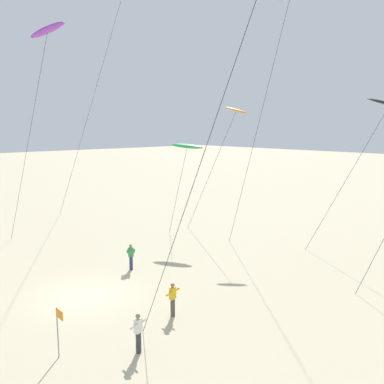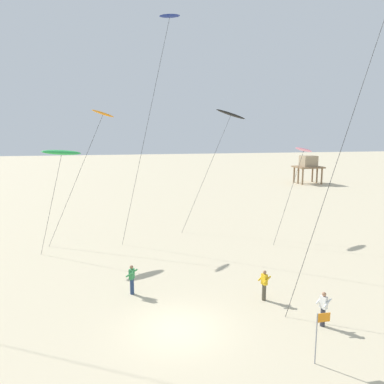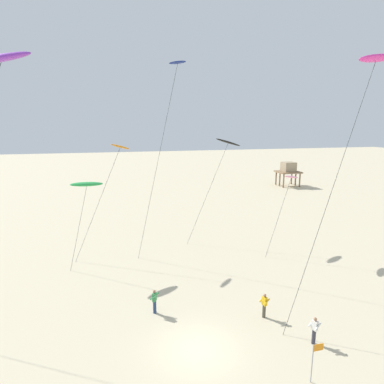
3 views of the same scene
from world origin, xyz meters
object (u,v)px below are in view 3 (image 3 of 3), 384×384
Objects in this scene: kite_black at (228,143)px; stilt_house at (288,169)px; kite_green at (87,184)px; kite_purple at (1,60)px; kite_orange at (119,149)px; kite_flyer_furthest at (314,330)px; kite_pink at (291,178)px; kite_navy at (176,69)px; kite_magenta at (376,60)px; kite_flyer_nearest at (264,305)px; kite_flyer_middle at (155,301)px; marker_flag at (315,355)px.

kite_black is 34.55m from stilt_house.
kite_green is 13.37m from kite_purple.
kite_orange is 6.43× the size of kite_flyer_furthest.
kite_pink is 0.43× the size of kite_navy.
kite_purple reaches higher than kite_black.
kite_magenta is 1.52× the size of kite_black.
kite_magenta is at bearing -43.37° from kite_orange.
kite_flyer_furthest is (1.61, -3.12, 0.00)m from kite_flyer_nearest.
kite_green is 4.64× the size of kite_flyer_middle.
kite_pink is 13.87m from kite_flyer_nearest.
kite_flyer_nearest is at bearing -126.33° from kite_pink.
stilt_house is at bearing 45.82° from kite_purple.
kite_navy is at bearing -155.61° from kite_black.
stilt_house is (18.88, 41.44, -12.76)m from kite_magenta.
stilt_house is at bearing 61.97° from kite_flyer_furthest.
kite_flyer_nearest is at bearing -100.66° from kite_black.
kite_flyer_middle is (-14.13, -7.62, -6.53)m from kite_pink.
kite_magenta is 21.10m from kite_orange.
marker_flag is at bearing -123.71° from kite_flyer_furthest.
stilt_house is (36.49, 30.19, -4.03)m from kite_green.
kite_orange is 6.43× the size of kite_flyer_nearest.
kite_orange is at bearing 97.69° from kite_flyer_middle.
kite_purple is 0.97× the size of kite_magenta.
kite_flyer_nearest is at bearing -58.21° from kite_orange.
kite_navy is 1.65× the size of kite_black.
kite_magenta is 16.51m from kite_flyer_nearest.
kite_flyer_furthest is at bearing -32.21° from kite_flyer_middle.
kite_pink is at bearing -53.26° from kite_black.
kite_pink reaches higher than kite_green.
kite_green is 4.64× the size of kite_flyer_furthest.
kite_magenta is at bearing -95.41° from kite_pink.
kite_flyer_middle is 0.80× the size of marker_flag.
kite_black is 23.27m from marker_flag.
kite_navy is 19.86m from kite_flyer_middle.
kite_purple is 20.35m from kite_flyer_nearest.
kite_purple is at bearing 166.49° from kite_flyer_furthest.
kite_orange is 43.96m from stilt_house.
stilt_house is (17.92, 31.27, -4.03)m from kite_pink.
marker_flag is at bearing -24.24° from kite_purple.
stilt_house reaches higher than kite_flyer_furthest.
kite_purple is 9.69× the size of kite_flyer_furthest.
stilt_house reaches higher than kite_flyer_middle.
stilt_house is (25.17, 41.13, 2.50)m from kite_flyer_nearest.
kite_orange is 18.48m from kite_flyer_nearest.
kite_flyer_nearest is 1.00× the size of kite_flyer_furthest.
kite_navy reaches higher than marker_flag.
kite_black is (14.27, 4.69, 2.97)m from kite_green.
kite_orange is at bearing 113.39° from marker_flag.
stilt_house reaches higher than marker_flag.
kite_orange is (5.74, 12.92, -5.34)m from kite_purple.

